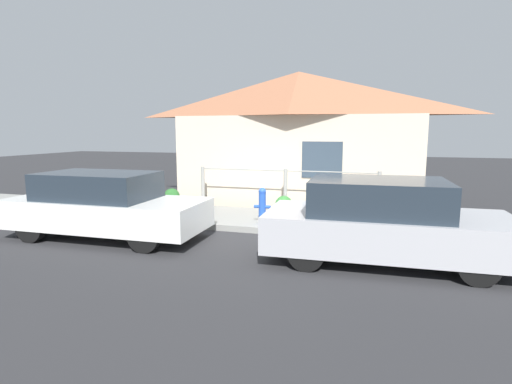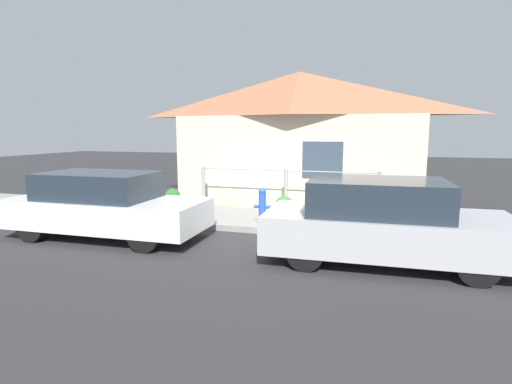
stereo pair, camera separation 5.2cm
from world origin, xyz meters
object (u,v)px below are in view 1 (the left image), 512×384
(car_right, at_px, (384,222))
(fire_hydrant, at_px, (262,205))
(potted_plant_near_hydrant, at_px, (284,205))
(potted_plant_corner, at_px, (356,203))
(car_left, at_px, (104,205))
(potted_plant_by_fence, at_px, (172,198))

(car_right, relative_size, fire_hydrant, 4.98)
(potted_plant_near_hydrant, relative_size, potted_plant_corner, 0.87)
(potted_plant_corner, bearing_deg, car_right, -79.45)
(car_right, bearing_deg, potted_plant_near_hydrant, 130.72)
(car_right, distance_m, potted_plant_corner, 3.23)
(fire_hydrant, bearing_deg, potted_plant_near_hydrant, 70.37)
(potted_plant_near_hydrant, bearing_deg, car_right, -47.59)
(car_left, height_order, fire_hydrant, car_left)
(car_right, bearing_deg, potted_plant_by_fence, 153.40)
(fire_hydrant, bearing_deg, car_left, -151.15)
(car_left, height_order, potted_plant_by_fence, car_left)
(fire_hydrant, bearing_deg, car_right, -32.27)
(car_left, height_order, potted_plant_near_hydrant, car_left)
(car_right, bearing_deg, fire_hydrant, 146.05)
(car_left, height_order, potted_plant_corner, car_left)
(car_right, height_order, potted_plant_by_fence, car_right)
(potted_plant_by_fence, bearing_deg, potted_plant_near_hydrant, 0.44)
(car_right, distance_m, fire_hydrant, 3.14)
(potted_plant_by_fence, bearing_deg, car_left, -95.25)
(car_right, xyz_separation_m, potted_plant_by_fence, (-5.46, 2.53, -0.24))
(car_right, bearing_deg, potted_plant_corner, 98.87)
(potted_plant_near_hydrant, distance_m, potted_plant_corner, 1.85)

